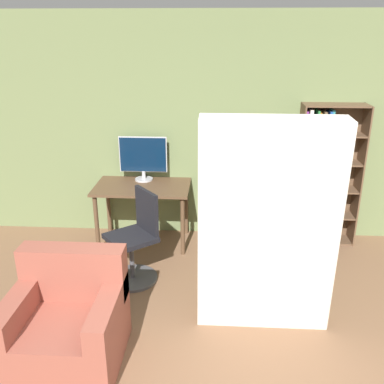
% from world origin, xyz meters
% --- Properties ---
extents(wall_back, '(8.00, 0.06, 2.70)m').
position_xyz_m(wall_back, '(0.00, 2.99, 1.35)').
color(wall_back, '#6B7A4C').
rests_on(wall_back, ground).
extents(desk, '(1.12, 0.68, 0.74)m').
position_xyz_m(desk, '(-1.17, 2.62, 0.64)').
color(desk, brown).
rests_on(desk, ground).
extents(monitor, '(0.58, 0.22, 0.54)m').
position_xyz_m(monitor, '(-1.18, 2.83, 1.04)').
color(monitor, '#B7B7BC').
rests_on(monitor, desk).
extents(office_chair, '(0.62, 0.62, 0.96)m').
position_xyz_m(office_chair, '(-1.10, 1.79, 0.40)').
color(office_chair, '#4C4C51').
rests_on(office_chair, ground).
extents(bookshelf, '(0.74, 0.31, 1.69)m').
position_xyz_m(bookshelf, '(0.95, 2.83, 0.83)').
color(bookshelf, brown).
rests_on(bookshelf, ground).
extents(mattress_near, '(1.14, 0.33, 1.87)m').
position_xyz_m(mattress_near, '(0.15, 1.13, 0.93)').
color(mattress_near, beige).
rests_on(mattress_near, ground).
extents(armchair, '(0.85, 0.80, 0.85)m').
position_xyz_m(armchair, '(-1.43, 0.60, 0.32)').
color(armchair, '#934C3D').
rests_on(armchair, ground).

